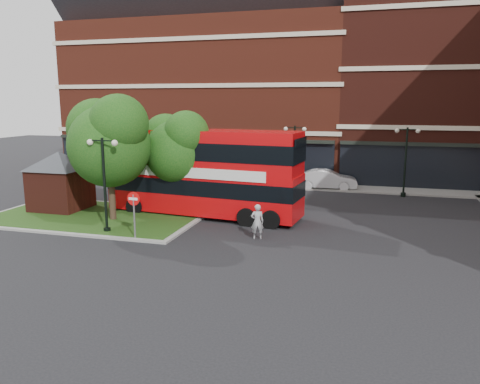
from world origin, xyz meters
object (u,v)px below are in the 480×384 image
(car_silver, at_px, (246,178))
(car_white, at_px, (326,179))
(bus, at_px, (203,167))
(woman, at_px, (257,222))

(car_silver, distance_m, car_white, 6.55)
(bus, height_order, woman, bus)
(car_silver, height_order, car_white, car_white)
(car_silver, xyz_separation_m, car_white, (6.55, 0.00, 0.14))
(bus, height_order, car_white, bus)
(bus, relative_size, car_white, 2.56)
(car_silver, bearing_deg, woman, -165.00)
(woman, distance_m, car_silver, 15.32)
(bus, xyz_separation_m, car_white, (6.34, 10.72, -2.19))
(woman, xyz_separation_m, car_white, (2.04, 14.64, -0.12))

